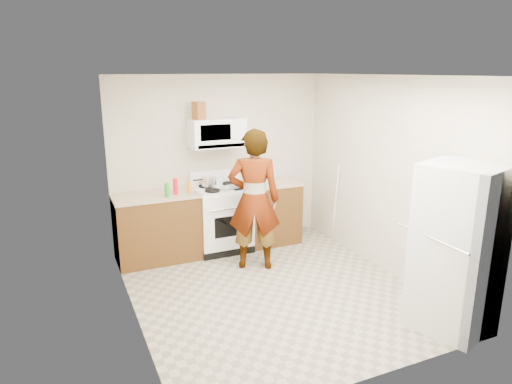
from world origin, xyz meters
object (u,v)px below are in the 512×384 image
microwave (217,133)px  kettle (268,174)px  gas_range (222,217)px  saucepan (209,181)px  person (254,200)px  fridge (457,248)px

microwave → kettle: size_ratio=4.00×
gas_range → saucepan: (-0.15, 0.10, 0.53)m
kettle → microwave: bearing=-176.8°
person → fridge: (1.24, -2.16, -0.08)m
kettle → saucepan: (-0.95, -0.02, -0.02)m
microwave → fridge: (1.41, -3.05, -0.85)m
microwave → person: size_ratio=0.41×
gas_range → person: 0.90m
person → fridge: person is taller
microwave → saucepan: microwave is taller
saucepan → microwave: bearing=10.2°
person → kettle: 1.09m
microwave → person: microwave is taller
kettle → saucepan: 0.95m
gas_range → saucepan: 0.56m
person → fridge: 2.50m
saucepan → fridge: bearing=-62.7°
gas_range → microwave: size_ratio=1.49×
microwave → fridge: microwave is taller
person → kettle: person is taller
gas_range → microwave: bearing=90.0°
person → kettle: size_ratio=9.76×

